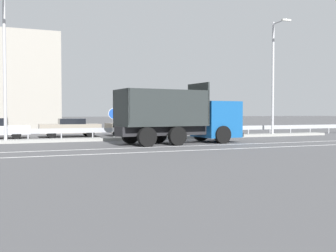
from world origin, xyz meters
The scene contains 12 objects.
ground_plane centered at (0.00, 0.00, 0.00)m, with size 320.00×320.00×0.00m, color #4C4C4F.
lane_strip_0 centered at (-1.15, -4.09, 0.00)m, with size 48.04×0.16×0.01m, color silver.
lane_strip_1 centered at (-1.15, -6.44, 0.00)m, with size 48.04×0.16×0.01m, color silver.
median_island centered at (0.00, 1.73, 0.09)m, with size 26.42×1.10×0.18m, color gray.
median_guardrail centered at (0.00, 3.08, 0.57)m, with size 48.04×0.09×0.78m.
dump_truck centered at (-0.16, -2.20, 1.30)m, with size 7.72×3.22×3.57m.
median_road_sign centered at (-4.03, 1.73, 1.11)m, with size 0.73×0.16×2.11m.
street_lamp_0 centered at (-10.59, 1.36, 5.02)m, with size 0.71×2.57×8.98m.
street_lamp_1 centered at (8.62, 1.73, 4.85)m, with size 0.72×1.93×8.80m.
parked_car_2 centered at (-6.17, 6.47, 0.71)m, with size 4.44×2.00×1.37m.
parked_car_3 centered at (-1.00, 6.46, 0.73)m, with size 4.85×2.30×1.40m.
parked_car_4 centered at (5.02, 6.57, 0.70)m, with size 5.00×2.31×1.34m.
Camera 1 is at (-10.33, -23.40, 1.80)m, focal length 42.00 mm.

